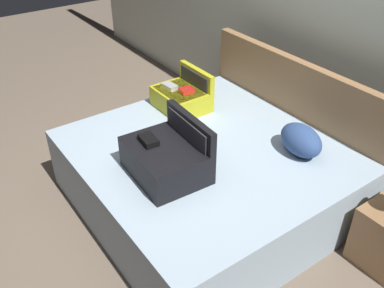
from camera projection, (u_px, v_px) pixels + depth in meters
name	position (u px, v px, depth m)	size (l,w,h in m)	color
ground_plane	(164.00, 222.00, 3.32)	(12.00, 12.00, 0.00)	#6B5B4C
back_wall	(334.00, 17.00, 3.39)	(8.00, 0.10, 2.60)	#B7C1B2
bed	(206.00, 177.00, 3.37)	(1.92, 1.81, 0.53)	#99ADBC
headboard	(294.00, 116.00, 3.69)	(1.96, 0.08, 1.00)	olive
hard_case_large	(166.00, 157.00, 2.90)	(0.58, 0.48, 0.40)	black
hard_case_medium	(182.00, 96.00, 3.70)	(0.45, 0.38, 0.33)	gold
pillow_near_headboard	(301.00, 140.00, 3.13)	(0.37, 0.25, 0.22)	navy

